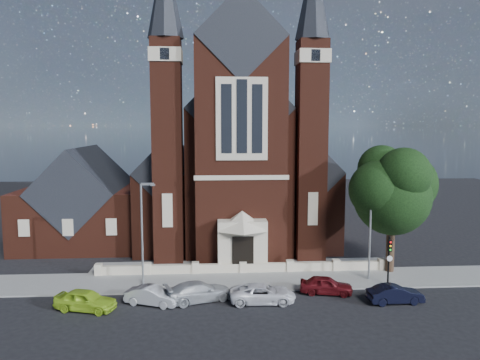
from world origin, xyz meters
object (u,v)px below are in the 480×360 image
object	(u,v)px
street_lamp_left	(143,228)
car_white_suv	(263,294)
car_silver_a	(153,296)
church	(233,162)
street_tree	(395,192)
car_lime_van	(86,300)
parish_hall	(85,206)
traffic_signal	(389,254)
car_navy	(395,294)
street_lamp_right	(371,225)
car_dark_red	(326,285)
car_silver_b	(199,291)

from	to	relation	value
street_lamp_left	car_white_suv	world-z (taller)	street_lamp_left
street_lamp_left	car_silver_a	distance (m)	5.77
street_lamp_left	car_silver_a	bearing A→B (deg)	-74.41
church	street_tree	size ratio (longest dim) A/B	3.26
car_lime_van	church	bearing A→B (deg)	-9.54
parish_hall	car_silver_a	size ratio (longest dim) A/B	3.15
church	traffic_signal	size ratio (longest dim) A/B	8.72
street_tree	traffic_signal	world-z (taller)	street_tree
traffic_signal	car_navy	bearing A→B (deg)	-103.18
traffic_signal	church	bearing A→B (deg)	118.20
car_navy	parish_hall	bearing A→B (deg)	51.55
street_lamp_right	car_lime_van	distance (m)	22.14
street_lamp_right	car_lime_van	bearing A→B (deg)	-167.37
car_white_suv	car_dark_red	xyz separation A→B (m)	(4.90, 1.41, 0.01)
parish_hall	car_lime_van	world-z (taller)	parish_hall
parish_hall	car_navy	world-z (taller)	parish_hall
street_lamp_left	car_navy	distance (m)	19.19
car_lime_van	car_silver_b	xyz separation A→B (m)	(7.61, 1.21, -0.01)
car_silver_a	street_lamp_left	bearing A→B (deg)	35.36
parish_hall	car_white_suv	size ratio (longest dim) A/B	2.61
traffic_signal	car_silver_a	bearing A→B (deg)	-172.10
street_lamp_left	street_tree	bearing A→B (deg)	4.76
car_silver_b	car_dark_red	distance (m)	9.45
car_lime_van	car_silver_b	distance (m)	7.70
car_white_suv	car_navy	world-z (taller)	car_white_suv
car_silver_a	car_silver_b	distance (m)	3.24
parish_hall	car_white_suv	xyz separation A→B (m)	(16.93, -18.13, -3.36)
car_white_suv	car_navy	bearing A→B (deg)	-92.88
church	car_white_suv	bearing A→B (deg)	-87.69
car_silver_b	car_silver_a	bearing A→B (deg)	78.80
car_lime_van	street_lamp_right	bearing A→B (deg)	-61.65
church	car_dark_red	bearing A→B (deg)	-74.93
church	car_navy	bearing A→B (deg)	-66.69
car_silver_a	car_navy	bearing A→B (deg)	-72.85
street_lamp_left	street_lamp_right	bearing A→B (deg)	0.00
car_dark_red	street_lamp_right	bearing A→B (deg)	-45.07
street_lamp_right	traffic_signal	size ratio (longest dim) A/B	2.02
street_lamp_right	traffic_signal	xyz separation A→B (m)	(0.91, -1.57, -2.02)
car_silver_a	car_navy	distance (m)	17.04
street_lamp_right	car_dark_red	xyz separation A→B (m)	(-4.26, -2.72, -3.94)
street_tree	car_white_suv	xyz separation A→B (m)	(-11.67, -5.84, -6.31)
parish_hall	church	bearing A→B (deg)	17.16
car_silver_a	car_dark_red	xyz separation A→B (m)	(12.62, 1.32, 0.02)
car_lime_van	car_silver_b	size ratio (longest dim) A/B	0.87
car_dark_red	car_white_suv	bearing A→B (deg)	118.42
car_lime_van	car_silver_b	world-z (taller)	car_lime_van
church	traffic_signal	distance (m)	23.94
parish_hall	street_lamp_right	xyz separation A→B (m)	(26.09, -14.00, 0.59)
street_tree	street_lamp_left	bearing A→B (deg)	-175.24
street_lamp_right	car_silver_b	distance (m)	14.65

